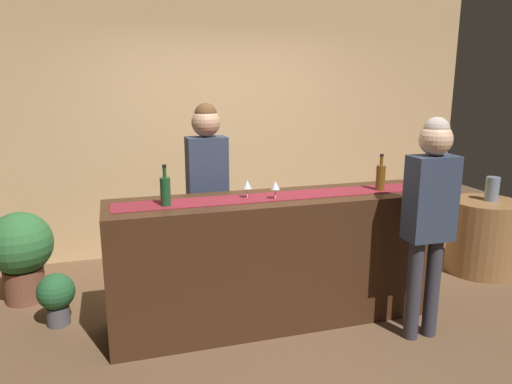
% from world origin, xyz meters
% --- Properties ---
extents(ground_plane, '(10.00, 10.00, 0.00)m').
position_xyz_m(ground_plane, '(0.00, 0.00, 0.00)').
color(ground_plane, brown).
extents(back_wall, '(6.00, 0.12, 2.90)m').
position_xyz_m(back_wall, '(0.00, 1.90, 1.45)').
color(back_wall, tan).
rests_on(back_wall, ground).
extents(bar_counter, '(2.62, 0.60, 1.03)m').
position_xyz_m(bar_counter, '(0.00, 0.00, 0.52)').
color(bar_counter, '#3D2314').
rests_on(bar_counter, ground).
extents(counter_runner_cloth, '(2.49, 0.28, 0.01)m').
position_xyz_m(counter_runner_cloth, '(0.00, 0.00, 1.04)').
color(counter_runner_cloth, maroon).
rests_on(counter_runner_cloth, bar_counter).
extents(wine_bottle_amber, '(0.07, 0.07, 0.30)m').
position_xyz_m(wine_bottle_amber, '(0.88, -0.05, 1.15)').
color(wine_bottle_amber, brown).
rests_on(wine_bottle_amber, bar_counter).
extents(wine_bottle_green, '(0.07, 0.07, 0.30)m').
position_xyz_m(wine_bottle_green, '(-0.85, -0.03, 1.15)').
color(wine_bottle_green, '#194723').
rests_on(wine_bottle_green, bar_counter).
extents(wine_glass_near_customer, '(0.07, 0.07, 0.14)m').
position_xyz_m(wine_glass_near_customer, '(-0.23, 0.01, 1.14)').
color(wine_glass_near_customer, silver).
rests_on(wine_glass_near_customer, bar_counter).
extents(wine_glass_mid_counter, '(0.07, 0.07, 0.14)m').
position_xyz_m(wine_glass_mid_counter, '(-0.04, -0.08, 1.14)').
color(wine_glass_mid_counter, silver).
rests_on(wine_glass_mid_counter, bar_counter).
extents(wine_glass_far_end, '(0.07, 0.07, 0.14)m').
position_xyz_m(wine_glass_far_end, '(1.18, -0.12, 1.14)').
color(wine_glass_far_end, silver).
rests_on(wine_glass_far_end, bar_counter).
extents(bartender, '(0.35, 0.24, 1.73)m').
position_xyz_m(bartender, '(-0.43, 0.58, 1.08)').
color(bartender, '#26262B').
rests_on(bartender, ground).
extents(customer_sipping, '(0.34, 0.23, 1.67)m').
position_xyz_m(customer_sipping, '(0.97, -0.57, 1.03)').
color(customer_sipping, '#33333D').
rests_on(customer_sipping, ground).
extents(round_side_table, '(0.68, 0.68, 0.74)m').
position_xyz_m(round_side_table, '(2.34, 0.36, 0.37)').
color(round_side_table, olive).
rests_on(round_side_table, ground).
extents(vase_on_side_table, '(0.13, 0.13, 0.24)m').
position_xyz_m(vase_on_side_table, '(2.39, 0.36, 0.86)').
color(vase_on_side_table, slate).
rests_on(vase_on_side_table, round_side_table).
extents(potted_plant_tall, '(0.55, 0.55, 0.81)m').
position_xyz_m(potted_plant_tall, '(-2.02, 0.97, 0.47)').
color(potted_plant_tall, brown).
rests_on(potted_plant_tall, ground).
extents(potted_plant_small, '(0.29, 0.29, 0.43)m').
position_xyz_m(potted_plant_small, '(-1.70, 0.42, 0.25)').
color(potted_plant_small, '#4C4C51').
rests_on(potted_plant_small, ground).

